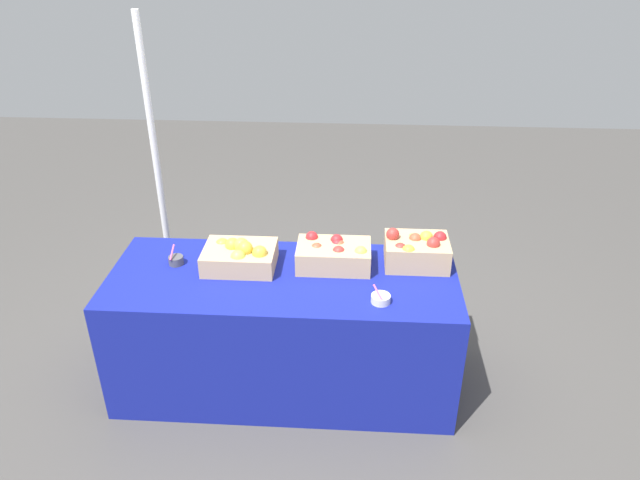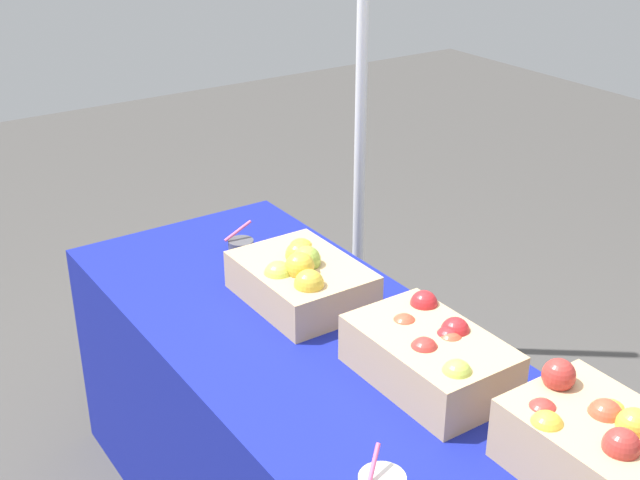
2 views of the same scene
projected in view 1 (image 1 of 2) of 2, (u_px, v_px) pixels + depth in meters
ground_plane at (286, 379)px, 3.58m from camera, size 10.00×10.00×0.00m
table at (285, 330)px, 3.40m from camera, size 1.90×0.76×0.74m
apple_crate_left at (416, 250)px, 3.30m from camera, size 0.35×0.27×0.20m
apple_crate_middle at (334, 254)px, 3.28m from camera, size 0.41×0.26×0.16m
apple_crate_right at (240, 256)px, 3.27m from camera, size 0.39×0.29×0.17m
sample_bowl_near at (381, 299)px, 2.99m from camera, size 0.10×0.10×0.10m
sample_bowl_mid at (176, 260)px, 3.32m from camera, size 0.08×0.10×0.10m
tent_pole at (158, 174)px, 3.82m from camera, size 0.04×0.04×1.99m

